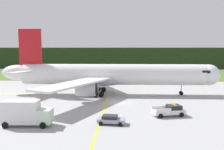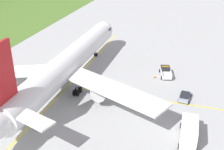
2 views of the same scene
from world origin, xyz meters
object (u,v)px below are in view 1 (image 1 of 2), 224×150
at_px(ops_pickup_truck, 170,110).
at_px(staff_car, 111,119).
at_px(catering_truck, 25,113).
at_px(apron_cone, 157,111).
at_px(airliner, 110,75).

height_order(ops_pickup_truck, staff_car, ops_pickup_truck).
bearing_deg(staff_car, ops_pickup_truck, 26.93).
bearing_deg(catering_truck, apron_cone, 22.34).
bearing_deg(ops_pickup_truck, catering_truck, -164.24).
relative_size(ops_pickup_truck, staff_car, 1.36).
distance_m(airliner, ops_pickup_truck, 22.00).
bearing_deg(apron_cone, airliner, 118.53).
xyz_separation_m(ops_pickup_truck, staff_car, (-9.48, -4.82, -0.20)).
height_order(airliner, staff_car, airliner).
distance_m(catering_truck, apron_cone, 21.59).
bearing_deg(airliner, ops_pickup_truck, -59.93).
distance_m(catering_truck, staff_car, 12.34).
xyz_separation_m(ops_pickup_truck, catering_truck, (-21.69, -6.12, 1.02)).
relative_size(catering_truck, apron_cone, 11.21).
xyz_separation_m(airliner, apron_cone, (9.07, -16.68, -4.43)).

